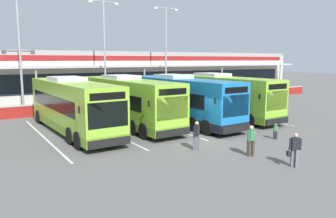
% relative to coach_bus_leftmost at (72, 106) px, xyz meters
% --- Properties ---
extents(ground_plane, '(200.00, 200.00, 0.00)m').
position_rel_coach_bus_leftmost_xyz_m(ground_plane, '(6.32, -6.45, -1.79)').
color(ground_plane, '#605E5B').
extents(terminal_building, '(70.00, 13.00, 6.00)m').
position_rel_coach_bus_leftmost_xyz_m(terminal_building, '(6.32, 20.46, 1.23)').
color(terminal_building, beige).
rests_on(terminal_building, ground).
extents(red_barrier_wall, '(60.00, 0.40, 1.10)m').
position_rel_coach_bus_leftmost_xyz_m(red_barrier_wall, '(6.32, 8.05, -1.23)').
color(red_barrier_wall, maroon).
rests_on(red_barrier_wall, ground).
extents(coach_bus_leftmost, '(3.20, 12.23, 3.78)m').
position_rel_coach_bus_leftmost_xyz_m(coach_bus_leftmost, '(0.00, 0.00, 0.00)').
color(coach_bus_leftmost, '#8CC633').
rests_on(coach_bus_leftmost, ground).
extents(coach_bus_left_centre, '(3.20, 12.23, 3.78)m').
position_rel_coach_bus_leftmost_xyz_m(coach_bus_left_centre, '(4.22, 0.17, 0.00)').
color(coach_bus_left_centre, '#8CC633').
rests_on(coach_bus_left_centre, ground).
extents(coach_bus_centre, '(3.20, 12.23, 3.78)m').
position_rel_coach_bus_leftmost_xyz_m(coach_bus_centre, '(8.24, -1.07, 0.00)').
color(coach_bus_centre, '#1972B7').
rests_on(coach_bus_centre, ground).
extents(coach_bus_right_centre, '(3.20, 12.23, 3.78)m').
position_rel_coach_bus_leftmost_xyz_m(coach_bus_right_centre, '(12.64, -0.68, 0.00)').
color(coach_bus_right_centre, '#8CC633').
rests_on(coach_bus_right_centre, ground).
extents(bay_stripe_far_west, '(0.14, 13.00, 0.01)m').
position_rel_coach_bus_leftmost_xyz_m(bay_stripe_far_west, '(-2.08, -0.45, -1.78)').
color(bay_stripe_far_west, silver).
rests_on(bay_stripe_far_west, ground).
extents(bay_stripe_west, '(0.14, 13.00, 0.01)m').
position_rel_coach_bus_leftmost_xyz_m(bay_stripe_west, '(2.12, -0.45, -1.78)').
color(bay_stripe_west, silver).
rests_on(bay_stripe_west, ground).
extents(bay_stripe_mid_west, '(0.14, 13.00, 0.01)m').
position_rel_coach_bus_leftmost_xyz_m(bay_stripe_mid_west, '(6.32, -0.45, -1.78)').
color(bay_stripe_mid_west, silver).
rests_on(bay_stripe_mid_west, ground).
extents(bay_stripe_centre, '(0.14, 13.00, 0.01)m').
position_rel_coach_bus_leftmost_xyz_m(bay_stripe_centre, '(10.52, -0.45, -1.78)').
color(bay_stripe_centre, silver).
rests_on(bay_stripe_centre, ground).
extents(bay_stripe_mid_east, '(0.14, 13.00, 0.01)m').
position_rel_coach_bus_leftmost_xyz_m(bay_stripe_mid_east, '(14.72, -0.45, -1.78)').
color(bay_stripe_mid_east, silver).
rests_on(bay_stripe_mid_east, ground).
extents(pedestrian_with_handbag, '(0.60, 0.54, 1.62)m').
position_rel_coach_bus_leftmost_xyz_m(pedestrian_with_handbag, '(6.54, -12.95, -0.93)').
color(pedestrian_with_handbag, slate).
rests_on(pedestrian_with_handbag, ground).
extents(pedestrian_in_dark_coat, '(0.54, 0.30, 1.62)m').
position_rel_coach_bus_leftmost_xyz_m(pedestrian_in_dark_coat, '(6.12, -10.64, -0.91)').
color(pedestrian_in_dark_coat, '#4C4238').
rests_on(pedestrian_in_dark_coat, ground).
extents(pedestrian_child, '(0.33, 0.19, 1.00)m').
position_rel_coach_bus_leftmost_xyz_m(pedestrian_child, '(10.14, -8.89, -1.24)').
color(pedestrian_child, '#33333D').
rests_on(pedestrian_child, ground).
extents(pedestrian_approaching_bus, '(0.52, 0.35, 1.62)m').
position_rel_coach_bus_leftmost_xyz_m(pedestrian_approaching_bus, '(4.45, -8.22, -0.91)').
color(pedestrian_approaching_bus, slate).
rests_on(pedestrian_approaching_bus, ground).
extents(lamp_post_west, '(3.24, 0.28, 11.00)m').
position_rel_coach_bus_leftmost_xyz_m(lamp_post_west, '(-1.63, 10.13, 4.50)').
color(lamp_post_west, '#9E9EA3').
rests_on(lamp_post_west, ground).
extents(lamp_post_centre, '(3.24, 0.28, 11.00)m').
position_rel_coach_bus_leftmost_xyz_m(lamp_post_centre, '(6.65, 10.66, 4.50)').
color(lamp_post_centre, '#9E9EA3').
rests_on(lamp_post_centre, ground).
extents(lamp_post_east, '(3.24, 0.28, 11.00)m').
position_rel_coach_bus_leftmost_xyz_m(lamp_post_east, '(14.35, 10.87, 4.50)').
color(lamp_post_east, '#9E9EA3').
rests_on(lamp_post_east, ground).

